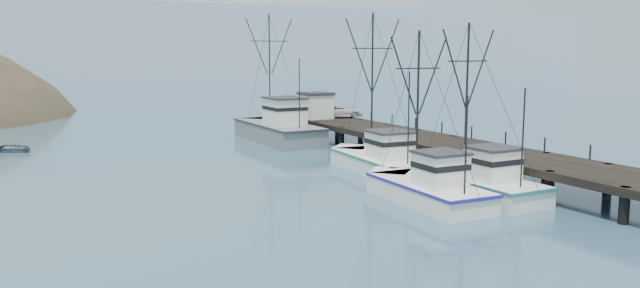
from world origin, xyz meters
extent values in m
plane|color=#2E4F67|center=(0.00, 0.00, 0.00)|extent=(400.00, 400.00, 0.00)
cube|color=black|center=(14.00, 16.00, 1.75)|extent=(6.00, 44.00, 0.50)
cylinder|color=black|center=(11.40, -4.00, 1.00)|extent=(0.56, 0.56, 2.00)
cylinder|color=black|center=(11.40, 1.00, 1.00)|extent=(0.56, 0.56, 2.00)
cylinder|color=black|center=(16.60, 1.00, 1.00)|extent=(0.56, 0.56, 2.00)
cylinder|color=black|center=(11.40, 6.00, 1.00)|extent=(0.56, 0.56, 2.00)
cylinder|color=black|center=(16.60, 6.00, 1.00)|extent=(0.56, 0.56, 2.00)
cylinder|color=black|center=(11.40, 11.00, 1.00)|extent=(0.56, 0.56, 2.00)
cylinder|color=black|center=(16.60, 11.00, 1.00)|extent=(0.56, 0.56, 2.00)
cylinder|color=black|center=(11.40, 16.00, 1.00)|extent=(0.56, 0.56, 2.00)
cylinder|color=black|center=(16.60, 16.00, 1.00)|extent=(0.56, 0.56, 2.00)
cylinder|color=black|center=(11.40, 21.00, 1.00)|extent=(0.56, 0.56, 2.00)
cylinder|color=black|center=(16.60, 21.00, 1.00)|extent=(0.56, 0.56, 2.00)
cylinder|color=black|center=(11.40, 26.00, 1.00)|extent=(0.56, 0.56, 2.00)
cylinder|color=black|center=(16.60, 26.00, 1.00)|extent=(0.56, 0.56, 2.00)
cylinder|color=black|center=(11.40, 31.00, 1.00)|extent=(0.56, 0.56, 2.00)
cylinder|color=black|center=(16.60, 31.00, 1.00)|extent=(0.56, 0.56, 2.00)
cylinder|color=black|center=(11.40, 36.00, 1.00)|extent=(0.56, 0.56, 2.00)
cylinder|color=black|center=(16.60, 36.00, 1.00)|extent=(0.56, 0.56, 2.00)
cube|color=#9EB2C6|center=(10.00, 170.00, 0.00)|extent=(360.00, 40.00, 26.00)
cube|color=silver|center=(9.06, 4.51, 0.45)|extent=(3.56, 9.06, 1.60)
cube|color=silver|center=(9.04, 9.03, 0.45)|extent=(3.53, 3.53, 1.60)
cube|color=#1B686F|center=(9.06, 4.51, 1.15)|extent=(3.64, 9.29, 0.18)
cube|color=silver|center=(9.07, 3.35, 2.20)|extent=(2.48, 2.56, 1.90)
cube|color=#26262B|center=(9.07, 3.35, 3.23)|extent=(2.69, 2.79, 0.16)
cylinder|color=black|center=(9.06, 5.90, 6.04)|extent=(0.14, 0.14, 9.58)
cylinder|color=black|center=(9.08, 1.03, 4.12)|extent=(0.10, 0.10, 5.75)
cube|color=silver|center=(5.15, 4.52, 0.45)|extent=(3.85, 8.83, 1.60)
cube|color=silver|center=(5.32, 8.86, 0.45)|extent=(3.51, 3.51, 1.60)
cube|color=navy|center=(5.15, 4.52, 1.15)|extent=(3.93, 9.06, 0.18)
cube|color=silver|center=(5.11, 3.40, 2.20)|extent=(2.55, 2.55, 1.90)
cube|color=#26262B|center=(5.11, 3.40, 3.23)|extent=(2.77, 2.78, 0.16)
cylinder|color=black|center=(5.20, 5.86, 5.76)|extent=(0.14, 0.14, 9.03)
cylinder|color=black|center=(5.02, 1.17, 3.96)|extent=(0.10, 0.10, 5.42)
cube|color=silver|center=(8.09, 14.18, 0.45)|extent=(4.61, 10.29, 1.60)
cube|color=silver|center=(8.48, 19.18, 0.45)|extent=(3.85, 3.85, 1.60)
cube|color=#1A6A61|center=(8.09, 14.18, 1.15)|extent=(4.71, 10.55, 0.18)
cube|color=silver|center=(7.99, 12.90, 2.20)|extent=(2.91, 3.03, 1.90)
cube|color=#26262B|center=(7.99, 12.90, 3.23)|extent=(3.16, 3.30, 0.16)
cylinder|color=black|center=(8.21, 15.72, 6.60)|extent=(0.14, 0.14, 10.71)
cylinder|color=black|center=(7.79, 10.34, 4.46)|extent=(0.10, 0.10, 6.42)
cube|color=slate|center=(7.96, 32.99, 0.75)|extent=(4.72, 13.34, 2.20)
cube|color=slate|center=(8.01, 39.64, 0.75)|extent=(4.62, 4.62, 2.20)
cube|color=black|center=(7.96, 32.99, 1.75)|extent=(4.82, 13.68, 0.18)
cube|color=silver|center=(7.94, 31.28, 3.15)|extent=(3.26, 3.78, 2.60)
cube|color=#26262B|center=(7.94, 31.28, 4.53)|extent=(3.54, 4.12, 0.16)
cylinder|color=black|center=(7.97, 35.03, 7.37)|extent=(0.14, 0.14, 11.03)
cylinder|color=black|center=(7.91, 27.88, 5.16)|extent=(0.10, 0.10, 6.62)
cube|color=silver|center=(12.84, 34.00, 3.25)|extent=(2.80, 3.00, 2.50)
cube|color=#26262B|center=(12.84, 34.00, 4.65)|extent=(3.00, 3.20, 0.30)
imported|color=silver|center=(15.50, 33.53, 2.71)|extent=(5.55, 3.76, 1.41)
imported|color=slate|center=(-16.40, 38.29, 0.00)|extent=(5.58, 5.75, 0.97)
camera|label=1|loc=(-17.66, -24.78, 8.96)|focal=35.00mm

